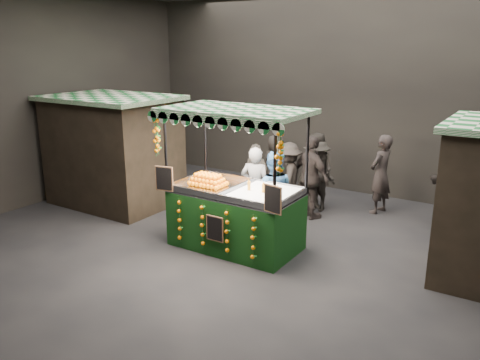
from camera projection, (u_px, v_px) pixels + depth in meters
The scene contains 14 objects.
ground at pixel (248, 257), 8.84m from camera, with size 12.00×12.00×0.00m, color black.
market_hall at pixel (248, 68), 7.92m from camera, with size 12.10×10.10×5.05m.
neighbour_stall_left at pixel (114, 150), 11.58m from camera, with size 3.00×2.20×2.60m.
juice_stall at pixel (235, 206), 9.05m from camera, with size 2.74×1.61×2.65m.
vendor_grey at pixel (255, 187), 10.10m from camera, with size 0.71×0.55×1.73m.
vendor_blue at pixel (273, 194), 9.63m from camera, with size 1.03×0.92×1.74m.
shopper_0 at pixel (255, 179), 10.99m from camera, with size 0.64×0.49×1.59m.
shopper_1 at pixel (316, 172), 11.17m from camera, with size 1.09×0.99×1.80m.
shopper_2 at pixel (311, 178), 10.60m from camera, with size 1.18×0.86×1.86m.
shopper_3 at pixel (316, 174), 11.21m from camera, with size 1.04×1.24×1.67m.
shopper_4 at pixel (276, 165), 12.26m from camera, with size 0.80×0.54×1.58m.
shopper_5 at pixel (450, 191), 9.88m from camera, with size 1.51×1.46×1.72m.
shopper_6 at pixel (380, 174), 10.96m from camera, with size 0.59×0.75×1.82m.
shopper_7 at pixel (288, 179), 10.84m from camera, with size 0.84×1.19×1.67m.
Camera 1 is at (4.26, -6.92, 3.75)m, focal length 36.16 mm.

